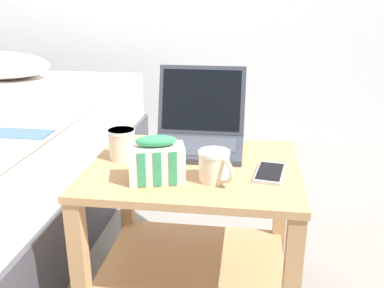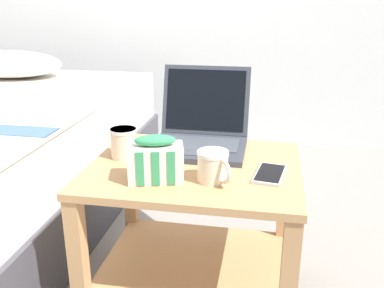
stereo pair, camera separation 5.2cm
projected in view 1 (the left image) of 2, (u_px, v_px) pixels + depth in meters
name	position (u px, v px, depth m)	size (l,w,h in m)	color
bedside_table	(194.00, 214.00, 1.34)	(0.62, 0.52, 0.47)	tan
laptop	(198.00, 131.00, 1.43)	(0.30, 0.32, 0.25)	#333842
mug_front_left	(121.00, 142.00, 1.32)	(0.10, 0.10, 0.09)	beige
mug_front_right	(215.00, 164.00, 1.16)	(0.10, 0.11, 0.09)	beige
snack_bag	(157.00, 161.00, 1.16)	(0.17, 0.12, 0.13)	silver
cell_phone	(270.00, 173.00, 1.21)	(0.10, 0.16, 0.01)	#B7BABC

